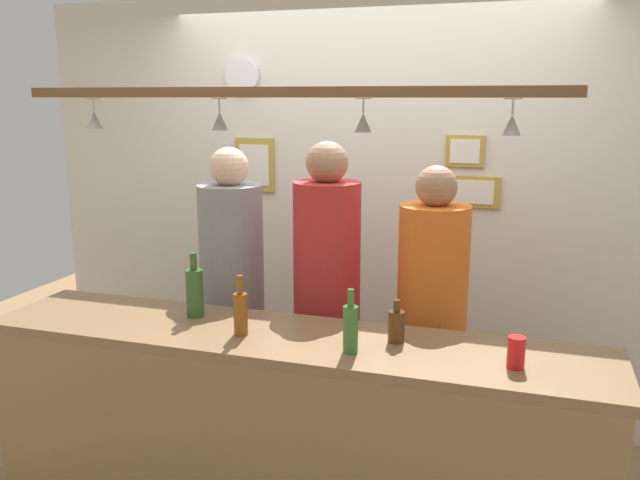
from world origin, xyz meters
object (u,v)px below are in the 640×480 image
Objects in this scene: picture_frame_lower_pair at (474,192)px; wall_clock at (242,75)px; person_left_grey_shirt at (232,277)px; drink_can at (516,352)px; picture_frame_caricature at (255,165)px; picture_frame_upper_small at (465,151)px; bottle_beer_brown_stubby at (396,325)px; bottle_champagne_green at (195,291)px; person_middle_red_shirt at (327,280)px; person_right_orange_shirt at (432,302)px; bottle_beer_green_import at (351,327)px; bottle_beer_amber_tall at (241,312)px.

wall_clock is at bearing -179.75° from picture_frame_lower_pair.
person_left_grey_shirt is at bearing -145.78° from picture_frame_lower_pair.
drink_can is 2.29m from picture_frame_caricature.
picture_frame_upper_small reaches higher than picture_frame_lower_pair.
bottle_champagne_green is at bearing 177.76° from bottle_beer_brown_stubby.
person_middle_red_shirt reaches higher than person_right_orange_shirt.
wall_clock reaches higher than drink_can.
picture_frame_lower_pair reaches higher than bottle_beer_green_import.
bottle_champagne_green is at bearing -153.44° from person_right_orange_shirt.
person_middle_red_shirt reaches higher than person_left_grey_shirt.
bottle_champagne_green is at bearing -133.24° from person_middle_red_shirt.
person_left_grey_shirt is 1.62m from drink_can.
picture_frame_upper_small is at bearing 50.92° from bottle_champagne_green.
bottle_champagne_green is at bearing 165.34° from bottle_beer_green_import.
drink_can is at bearing -15.27° from bottle_beer_brown_stubby.
drink_can is at bearing -24.53° from person_left_grey_shirt.
drink_can is 1.64m from picture_frame_upper_small.
person_middle_red_shirt is 0.70m from bottle_champagne_green.
wall_clock is (-1.75, 1.47, 1.06)m from drink_can.
wall_clock is at bearing 104.06° from bottle_champagne_green.
picture_frame_caricature reaches higher than drink_can.
drink_can is (1.12, -0.01, -0.04)m from bottle_beer_amber_tall.
bottle_champagne_green is at bearing 152.50° from bottle_beer_amber_tall.
wall_clock is at bearing -174.91° from picture_frame_caricature.
bottle_beer_amber_tall is 0.50m from bottle_beer_green_import.
picture_frame_upper_small is (1.11, 0.80, 0.63)m from person_left_grey_shirt.
bottle_beer_brown_stubby is at bearing -97.08° from person_right_orange_shirt.
person_middle_red_shirt is 5.94× the size of bottle_champagne_green.
person_left_grey_shirt reaches higher than bottle_beer_amber_tall.
drink_can is at bearing -39.96° from wall_clock.
drink_can is (1.48, -0.67, 0.01)m from person_left_grey_shirt.
person_right_orange_shirt reaches higher than picture_frame_lower_pair.
person_left_grey_shirt reaches higher than picture_frame_caricature.
picture_frame_lower_pair is 1.36× the size of wall_clock.
bottle_beer_green_import is 1.64m from picture_frame_upper_small.
bottle_beer_brown_stubby is 0.95m from bottle_champagne_green.
person_right_orange_shirt is at bearing -30.60° from wall_clock.
person_left_grey_shirt is 7.91× the size of wall_clock.
picture_frame_lower_pair is at bearing 101.70° from drink_can.
picture_frame_lower_pair is at bearing 0.00° from picture_frame_caricature.
bottle_beer_brown_stubby is 0.60× the size of picture_frame_lower_pair.
picture_frame_upper_small is 1.45m from wall_clock.
person_right_orange_shirt is 5.60× the size of bottle_champagne_green.
person_right_orange_shirt is at bearing 73.17° from bottle_beer_green_import.
bottle_beer_amber_tall is 1.00× the size of bottle_beer_green_import.
picture_frame_caricature is (-1.20, 1.34, 0.49)m from bottle_beer_brown_stubby.
picture_frame_lower_pair is at bearing 60.74° from bottle_beer_amber_tall.
drink_can is at bearing 3.72° from bottle_beer_green_import.
bottle_beer_brown_stubby is at bearing -94.83° from picture_frame_upper_small.
person_right_orange_shirt is at bearing -0.00° from person_middle_red_shirt.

